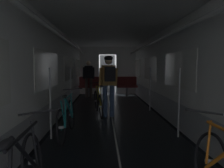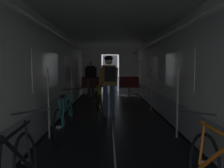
# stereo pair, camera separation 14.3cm
# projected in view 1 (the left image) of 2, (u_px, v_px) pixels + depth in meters

# --- Properties ---
(train_car_shell) EXTENTS (3.14, 12.34, 2.57)m
(train_car_shell) POSITION_uv_depth(u_px,v_px,m) (112.00, 56.00, 5.60)
(train_car_shell) COLOR black
(train_car_shell) RESTS_ON ground
(bench_seat_far_left) EXTENTS (0.98, 0.51, 0.95)m
(bench_seat_far_left) POSITION_uv_depth(u_px,v_px,m) (89.00, 85.00, 10.11)
(bench_seat_far_left) COLOR gray
(bench_seat_far_left) RESTS_ON ground
(bench_seat_far_right) EXTENTS (0.98, 0.51, 0.95)m
(bench_seat_far_right) POSITION_uv_depth(u_px,v_px,m) (127.00, 85.00, 10.19)
(bench_seat_far_right) COLOR gray
(bench_seat_far_right) RESTS_ON ground
(bicycle_teal) EXTENTS (0.44, 1.69, 0.95)m
(bicycle_teal) POSITION_uv_depth(u_px,v_px,m) (67.00, 118.00, 4.29)
(bicycle_teal) COLOR black
(bicycle_teal) RESTS_ON ground
(person_cyclist_aisle) EXTENTS (0.56, 0.44, 1.73)m
(person_cyclist_aisle) POSITION_uv_depth(u_px,v_px,m) (109.00, 79.00, 5.94)
(person_cyclist_aisle) COLOR #384C75
(person_cyclist_aisle) RESTS_ON ground
(bicycle_yellow_in_aisle) EXTENTS (0.44, 1.68, 0.95)m
(bicycle_yellow_in_aisle) POSITION_uv_depth(u_px,v_px,m) (98.00, 102.00, 6.25)
(bicycle_yellow_in_aisle) COLOR black
(bicycle_yellow_in_aisle) RESTS_ON ground
(person_standing_near_bench) EXTENTS (0.53, 0.23, 1.69)m
(person_standing_near_bench) POSITION_uv_depth(u_px,v_px,m) (89.00, 76.00, 9.70)
(person_standing_near_bench) COLOR brown
(person_standing_near_bench) RESTS_ON ground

